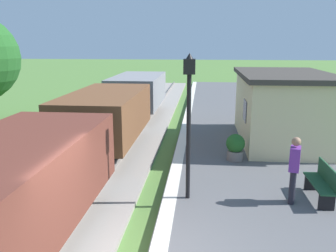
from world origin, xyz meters
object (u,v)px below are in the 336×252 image
object	(u,v)px
freight_train	(106,118)
station_hut	(282,107)
bench_near_hut	(323,182)
person_waiting	(294,168)
bench_down_platform	(260,108)
potted_planter	(235,147)
lamp_post_near	(189,101)

from	to	relation	value
freight_train	station_hut	size ratio (longest dim) A/B	3.34
station_hut	bench_near_hut	distance (m)	5.65
person_waiting	bench_down_platform	bearing A→B (deg)	-77.60
freight_train	bench_down_platform	distance (m)	9.20
freight_train	potted_planter	world-z (taller)	freight_train
bench_down_platform	potted_planter	distance (m)	7.56
station_hut	lamp_post_near	world-z (taller)	lamp_post_near
station_hut	person_waiting	distance (m)	5.92
person_waiting	lamp_post_near	size ratio (longest dim) A/B	0.46
freight_train	bench_near_hut	bearing A→B (deg)	-30.42
station_hut	bench_near_hut	world-z (taller)	station_hut
station_hut	lamp_post_near	distance (m)	6.90
bench_near_hut	potted_planter	world-z (taller)	potted_planter
freight_train	station_hut	xyz separation A→B (m)	(6.80, 1.65, 0.26)
freight_train	bench_near_hut	size ratio (longest dim) A/B	12.93
station_hut	potted_planter	xyz separation A→B (m)	(-2.06, -2.67, -0.93)
person_waiting	lamp_post_near	distance (m)	3.08
lamp_post_near	bench_near_hut	bearing A→B (deg)	3.95
freight_train	bench_down_platform	size ratio (longest dim) A/B	12.93
person_waiting	potted_planter	xyz separation A→B (m)	(-1.13, 3.16, -0.46)
freight_train	station_hut	distance (m)	7.00
potted_planter	lamp_post_near	size ratio (longest dim) A/B	0.25
bench_near_hut	person_waiting	distance (m)	0.97
freight_train	bench_near_hut	xyz separation A→B (m)	(6.68, -3.92, -0.68)
bench_down_platform	station_hut	bearing A→B (deg)	-88.54
lamp_post_near	person_waiting	bearing A→B (deg)	-0.42
freight_train	person_waiting	bearing A→B (deg)	-35.43
freight_train	bench_down_platform	xyz separation A→B (m)	(6.68, 6.29, -0.68)
bench_near_hut	bench_down_platform	world-z (taller)	same
potted_planter	lamp_post_near	xyz separation A→B (m)	(-1.48, -3.14, 2.08)
person_waiting	bench_near_hut	bearing A→B (deg)	-145.63
person_waiting	potted_planter	distance (m)	3.39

